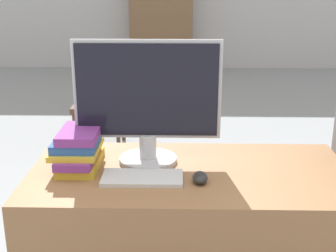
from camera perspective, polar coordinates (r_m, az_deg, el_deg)
name	(u,v)px	position (r m, az deg, el deg)	size (l,w,h in m)	color
monitor	(147,101)	(1.89, -2.54, 3.06)	(0.60, 0.24, 0.51)	#B7B7BC
keyboard	(142,178)	(1.80, -3.16, -6.34)	(0.31, 0.15, 0.02)	silver
mouse	(200,178)	(1.78, 3.94, -6.29)	(0.06, 0.09, 0.04)	#262626
book_stack	(79,149)	(1.92, -10.85, -2.78)	(0.18, 0.29, 0.16)	gold
far_chair	(100,93)	(4.33, -8.26, 4.04)	(0.44, 0.44, 0.92)	#4C3323
bookshelf_far	(161,10)	(7.77, -0.85, 13.92)	(1.01, 0.32, 1.95)	#846042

